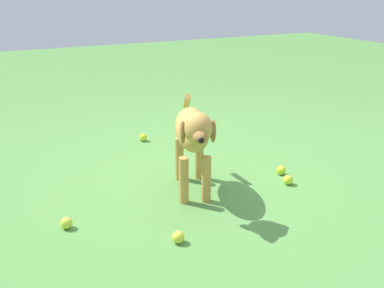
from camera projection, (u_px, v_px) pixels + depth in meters
The scene contains 7 objects.
ground at pixel (199, 175), 3.19m from camera, with size 14.00×14.00×0.00m, color #548C42.
dog at pixel (193, 133), 2.79m from camera, with size 0.42×0.85×0.61m.
tennis_ball_0 at pixel (66, 223), 2.50m from camera, with size 0.07×0.07×0.07m, color #D0DF3D.
tennis_ball_1 at pixel (178, 237), 2.36m from camera, with size 0.07×0.07×0.07m, color #D8DC3E.
tennis_ball_2 at pixel (143, 137), 3.86m from camera, with size 0.07×0.07×0.07m, color #C5DB2D.
tennis_ball_3 at pixel (281, 170), 3.19m from camera, with size 0.07×0.07×0.07m, color #CDE32E.
tennis_ball_4 at pixel (288, 180), 3.04m from camera, with size 0.07×0.07×0.07m, color #CCE234.
Camera 1 is at (1.39, 2.58, 1.28)m, focal length 42.67 mm.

